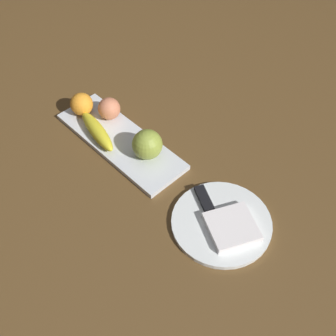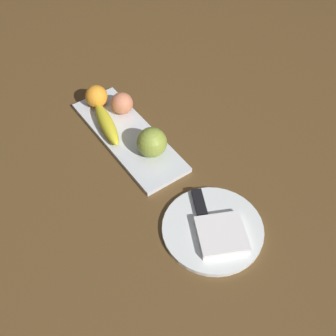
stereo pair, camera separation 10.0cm
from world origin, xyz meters
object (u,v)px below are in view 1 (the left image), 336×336
(peach, at_px, (109,109))
(folded_napkin, at_px, (233,226))
(orange_near_apple, at_px, (82,104))
(knife, at_px, (208,207))
(apple, at_px, (147,144))
(banana, at_px, (97,131))
(dinner_plate, at_px, (223,222))
(fruit_tray, at_px, (121,140))

(peach, relative_size, folded_napkin, 0.59)
(orange_near_apple, relative_size, knife, 0.37)
(apple, height_order, folded_napkin, apple)
(banana, xyz_separation_m, dinner_plate, (0.41, 0.04, -0.03))
(banana, bearing_deg, knife, -161.74)
(banana, relative_size, dinner_plate, 0.73)
(banana, height_order, knife, banana)
(peach, distance_m, dinner_plate, 0.45)
(orange_near_apple, height_order, peach, orange_near_apple)
(folded_napkin, height_order, knife, folded_napkin)
(fruit_tray, height_order, orange_near_apple, orange_near_apple)
(banana, relative_size, folded_napkin, 1.59)
(orange_near_apple, relative_size, dinner_plate, 0.27)
(banana, xyz_separation_m, knife, (0.36, 0.04, -0.02))
(folded_napkin, bearing_deg, banana, -174.91)
(peach, bearing_deg, apple, -6.60)
(fruit_tray, bearing_deg, dinner_plate, 0.00)
(apple, distance_m, folded_napkin, 0.30)
(apple, xyz_separation_m, peach, (-0.18, 0.02, -0.01))
(fruit_tray, bearing_deg, knife, 0.08)
(apple, xyz_separation_m, dinner_plate, (0.27, -0.01, -0.05))
(orange_near_apple, distance_m, dinner_plate, 0.51)
(dinner_plate, bearing_deg, knife, 179.45)
(banana, height_order, orange_near_apple, orange_near_apple)
(apple, distance_m, banana, 0.15)
(apple, bearing_deg, banana, -160.61)
(peach, height_order, folded_napkin, peach)
(knife, bearing_deg, apple, -156.81)
(banana, distance_m, orange_near_apple, 0.11)
(apple, xyz_separation_m, banana, (-0.14, -0.05, -0.02))
(fruit_tray, xyz_separation_m, folded_napkin, (0.39, 0.00, 0.01))
(peach, xyz_separation_m, knife, (0.40, -0.03, -0.03))
(folded_napkin, bearing_deg, dinner_plate, 180.00)
(banana, distance_m, knife, 0.36)
(dinner_plate, distance_m, folded_napkin, 0.03)
(apple, bearing_deg, folded_napkin, -2.20)
(orange_near_apple, bearing_deg, banana, -15.10)
(banana, bearing_deg, fruit_tray, -129.86)
(fruit_tray, distance_m, apple, 0.10)
(peach, distance_m, folded_napkin, 0.47)
(orange_near_apple, bearing_deg, peach, 33.13)
(fruit_tray, relative_size, dinner_plate, 1.70)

